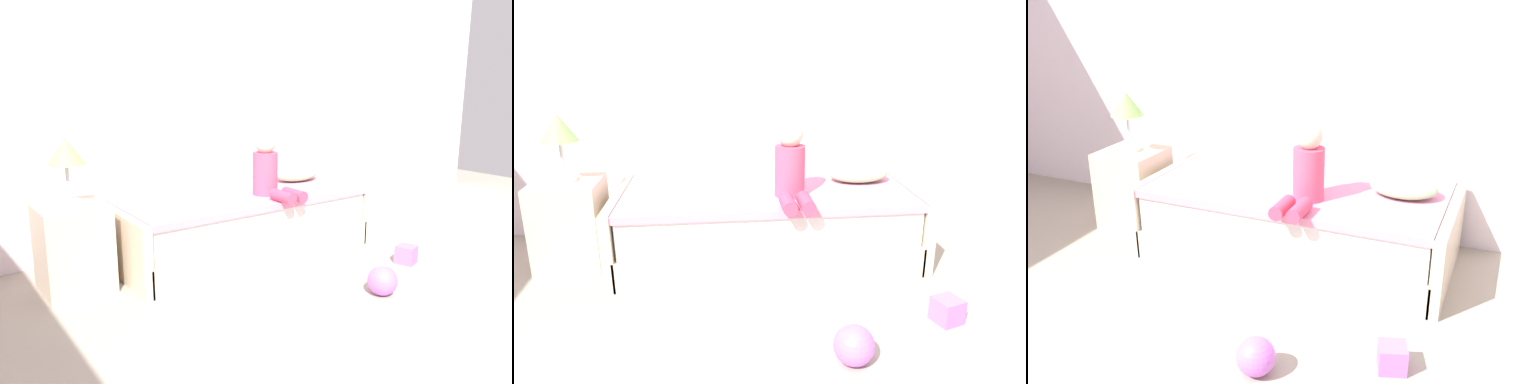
# 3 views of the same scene
# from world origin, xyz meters

# --- Properties ---
(ground_plane) EXTENTS (9.20, 9.20, 0.00)m
(ground_plane) POSITION_xyz_m (0.00, 0.00, 0.00)
(ground_plane) COLOR #9E9384
(wall_rear) EXTENTS (7.20, 0.10, 2.90)m
(wall_rear) POSITION_xyz_m (0.00, 2.60, 1.45)
(wall_rear) COLOR white
(wall_rear) RESTS_ON ground
(bed) EXTENTS (2.11, 1.00, 0.50)m
(bed) POSITION_xyz_m (-0.32, 2.00, 0.25)
(bed) COLOR beige
(bed) RESTS_ON ground
(nightstand) EXTENTS (0.44, 0.44, 0.60)m
(nightstand) POSITION_xyz_m (-1.67, 1.98, 0.30)
(nightstand) COLOR beige
(nightstand) RESTS_ON ground
(table_lamp) EXTENTS (0.24, 0.24, 0.45)m
(table_lamp) POSITION_xyz_m (-1.67, 1.98, 0.94)
(table_lamp) COLOR silver
(table_lamp) RESTS_ON nightstand
(child_figure) EXTENTS (0.20, 0.51, 0.50)m
(child_figure) POSITION_xyz_m (-0.18, 1.77, 0.70)
(child_figure) COLOR #E04C6B
(child_figure) RESTS_ON bed
(pillow) EXTENTS (0.44, 0.30, 0.13)m
(pillow) POSITION_xyz_m (0.37, 2.10, 0.56)
(pillow) COLOR #99CC8C
(pillow) RESTS_ON bed
(toy_ball) EXTENTS (0.20, 0.20, 0.20)m
(toy_ball) POSITION_xyz_m (-0.03, 0.70, 0.10)
(toy_ball) COLOR #CC66D8
(toy_ball) RESTS_ON ground
(toy_block) EXTENTS (0.18, 0.18, 0.14)m
(toy_block) POSITION_xyz_m (0.58, 0.99, 0.07)
(toy_block) COLOR #CC66D8
(toy_block) RESTS_ON ground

